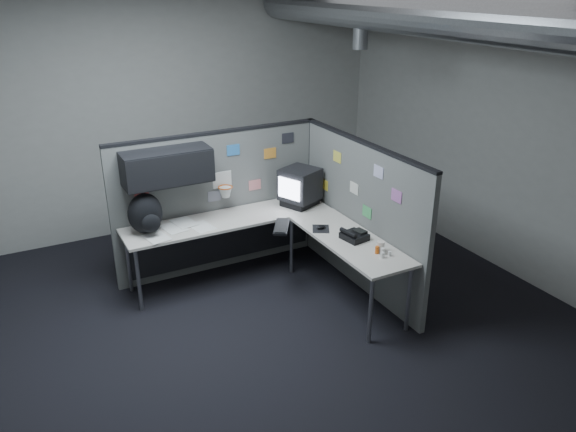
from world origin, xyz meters
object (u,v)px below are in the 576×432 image
phone (354,236)px  keyboard (282,226)px  monitor (300,187)px  backpack (146,214)px  desk (260,233)px

phone → keyboard: bearing=132.2°
monitor → backpack: monitor is taller
monitor → backpack: (-1.76, 0.04, -0.01)m
monitor → keyboard: size_ratio=1.21×
monitor → keyboard: bearing=-113.7°
desk → phone: size_ratio=8.69×
monitor → phone: (0.03, -1.07, -0.18)m
desk → keyboard: 0.30m
phone → backpack: (-1.79, 1.11, 0.17)m
desk → backpack: (-1.13, 0.30, 0.33)m
desk → monitor: 0.76m
phone → backpack: bearing=149.0°
desk → phone: 1.06m
keyboard → phone: (0.52, -0.58, 0.02)m
phone → desk: bearing=130.1°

